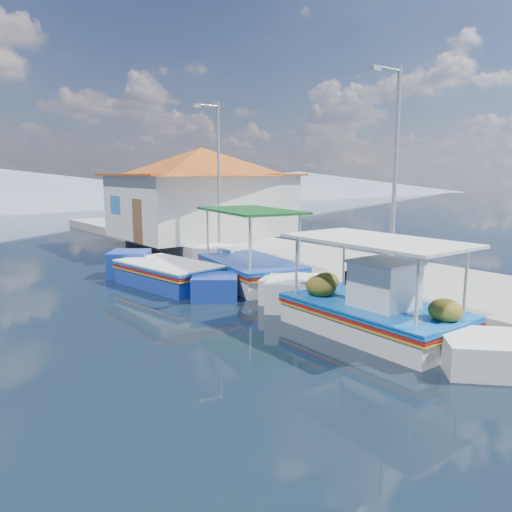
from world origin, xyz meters
TOP-DOWN VIEW (x-y plane):
  - ground at (0.00, 0.00)m, footprint 160.00×160.00m
  - quay at (5.90, 6.00)m, footprint 5.00×44.00m
  - bollards at (3.80, 5.25)m, footprint 0.20×17.20m
  - main_caique at (1.76, 0.36)m, footprint 2.22×7.38m
  - caique_green_canopy at (2.62, 6.21)m, footprint 3.01×7.21m
  - caique_blue_hull at (0.33, 7.53)m, footprint 2.53×6.43m
  - harbor_building at (6.20, 15.00)m, footprint 10.49×10.49m
  - lamp_post_near at (4.51, 2.00)m, footprint 1.21×0.14m
  - lamp_post_far at (4.51, 11.00)m, footprint 1.21×0.14m
  - mountain_ridge at (6.54, 56.00)m, footprint 171.40×96.00m

SIDE VIEW (x-z plane):
  - ground at x=0.00m, z-range 0.00..0.00m
  - quay at x=5.90m, z-range 0.00..0.50m
  - caique_blue_hull at x=0.33m, z-range -0.27..0.89m
  - caique_green_canopy at x=2.62m, z-range -0.96..1.78m
  - main_caique at x=1.76m, z-range -0.75..1.68m
  - bollards at x=3.80m, z-range 0.50..0.80m
  - mountain_ridge at x=6.54m, z-range -0.71..4.79m
  - harbor_building at x=6.20m, z-range 0.58..4.98m
  - lamp_post_near at x=4.51m, z-range 0.85..6.85m
  - lamp_post_far at x=4.51m, z-range 0.85..6.85m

